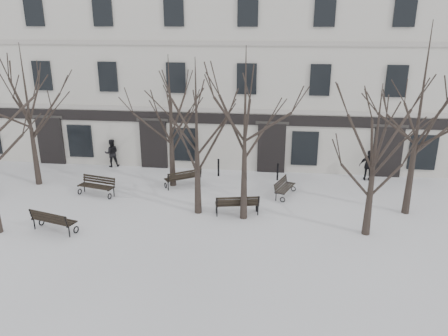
% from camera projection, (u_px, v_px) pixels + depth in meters
% --- Properties ---
extents(ground, '(100.00, 100.00, 0.00)m').
position_uv_depth(ground, '(185.00, 229.00, 18.68)').
color(ground, white).
rests_on(ground, ground).
extents(building, '(40.40, 10.20, 11.40)m').
position_uv_depth(building, '(222.00, 67.00, 29.07)').
color(building, beige).
rests_on(building, ground).
extents(tree_1, '(4.94, 4.94, 7.06)m').
position_uv_depth(tree_1, '(196.00, 120.00, 18.89)').
color(tree_1, black).
rests_on(tree_1, ground).
extents(tree_2, '(5.29, 5.29, 7.55)m').
position_uv_depth(tree_2, '(245.00, 115.00, 18.24)').
color(tree_2, black).
rests_on(tree_2, ground).
extents(tree_3, '(4.39, 4.39, 6.27)m').
position_uv_depth(tree_3, '(376.00, 144.00, 17.03)').
color(tree_3, black).
rests_on(tree_3, ground).
extents(tree_4, '(5.22, 5.22, 7.45)m').
position_uv_depth(tree_4, '(27.00, 99.00, 22.35)').
color(tree_4, black).
rests_on(tree_4, ground).
extents(tree_5, '(4.83, 4.83, 6.89)m').
position_uv_depth(tree_5, '(170.00, 106.00, 22.26)').
color(tree_5, black).
rests_on(tree_5, ground).
extents(tree_6, '(5.97, 5.97, 8.53)m').
position_uv_depth(tree_6, '(422.00, 98.00, 18.56)').
color(tree_6, black).
rests_on(tree_6, ground).
extents(bench_1, '(2.09, 1.23, 1.00)m').
position_uv_depth(bench_1, '(53.00, 220.00, 18.29)').
color(bench_1, black).
rests_on(bench_1, ground).
extents(bench_2, '(2.08, 1.10, 1.00)m').
position_uv_depth(bench_2, '(237.00, 204.00, 19.91)').
color(bench_2, black).
rests_on(bench_2, ground).
extents(bench_3, '(2.01, 1.12, 0.96)m').
position_uv_depth(bench_3, '(97.00, 185.00, 22.19)').
color(bench_3, black).
rests_on(bench_3, ground).
extents(bench_4, '(1.97, 1.67, 0.98)m').
position_uv_depth(bench_4, '(183.00, 177.00, 23.27)').
color(bench_4, black).
rests_on(bench_4, ground).
extents(bench_5, '(1.18, 1.81, 0.87)m').
position_uv_depth(bench_5, '(284.00, 187.00, 22.09)').
color(bench_5, black).
rests_on(bench_5, ground).
extents(bollard_a, '(0.13, 0.13, 1.04)m').
position_uv_depth(bollard_a, '(218.00, 167.00, 24.87)').
color(bollard_a, black).
rests_on(bollard_a, ground).
extents(bollard_b, '(0.13, 0.13, 0.98)m').
position_uv_depth(bollard_b, '(278.00, 171.00, 24.25)').
color(bollard_b, black).
rests_on(bollard_b, ground).
extents(pedestrian_b, '(1.01, 0.91, 1.71)m').
position_uv_depth(pedestrian_b, '(113.00, 166.00, 26.69)').
color(pedestrian_b, black).
rests_on(pedestrian_b, ground).
extents(pedestrian_c, '(1.04, 0.49, 1.73)m').
position_uv_depth(pedestrian_c, '(367.00, 180.00, 24.41)').
color(pedestrian_c, black).
rests_on(pedestrian_c, ground).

